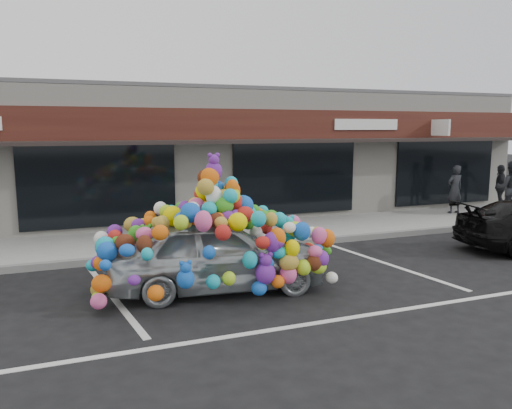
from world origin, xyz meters
name	(u,v)px	position (x,y,z in m)	size (l,w,h in m)	color
ground	(277,280)	(0.00, 0.00, 0.00)	(90.00, 90.00, 0.00)	black
shop_building	(182,153)	(0.00, 8.44, 2.16)	(24.00, 7.20, 4.31)	silver
sidewalk	(219,236)	(0.00, 4.00, 0.07)	(26.00, 3.00, 0.15)	gray
kerb	(237,249)	(0.00, 2.50, 0.07)	(26.00, 0.18, 0.16)	slate
parking_stripe_left	(112,295)	(-3.20, 0.20, 0.00)	(0.12, 4.40, 0.01)	silver
parking_stripe_mid	(387,264)	(2.80, 0.20, 0.00)	(0.12, 4.40, 0.01)	silver
lane_line	(435,304)	(2.00, -2.30, 0.00)	(14.00, 0.12, 0.01)	silver
toy_car	(216,245)	(-1.31, -0.13, 0.86)	(2.98, 4.57, 2.55)	gray
pedestrian_a	(455,189)	(8.50, 4.39, 0.97)	(0.60, 0.39, 1.64)	#25242A
pedestrian_b	(510,188)	(9.92, 3.40, 1.05)	(0.88, 0.68, 1.80)	black
pedestrian_c	(500,187)	(10.69, 4.54, 0.94)	(0.39, 0.93, 1.59)	#26242A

